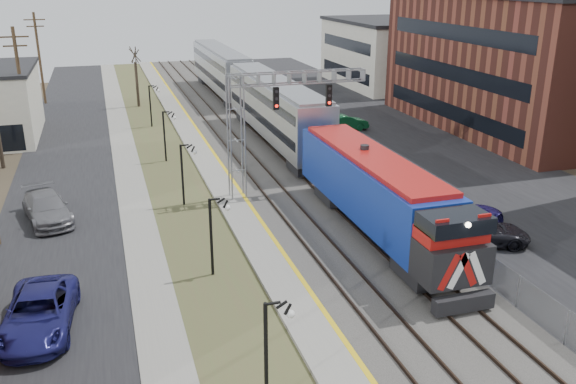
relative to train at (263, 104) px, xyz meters
name	(u,v)px	position (x,y,z in m)	size (l,w,h in m)	color
street_west	(64,182)	(-17.00, -8.94, -2.86)	(7.00, 120.00, 0.04)	black
sidewalk	(129,176)	(-12.50, -8.94, -2.84)	(2.00, 120.00, 0.08)	gray
grass_median	(171,173)	(-9.50, -8.94, -2.85)	(4.00, 120.00, 0.06)	#49532C
platform	(211,168)	(-6.50, -8.94, -2.76)	(2.00, 120.00, 0.24)	gray
ballast_bed	(275,162)	(-1.50, -8.94, -2.78)	(8.00, 120.00, 0.20)	#595651
parking_lot	(414,151)	(10.50, -8.94, -2.86)	(16.00, 120.00, 0.04)	black
platform_edge	(222,165)	(-5.62, -8.94, -2.64)	(0.24, 120.00, 0.01)	gold
track_near	(250,162)	(-3.50, -8.94, -2.61)	(1.58, 120.00, 0.15)	#2D2119
track_far	(293,159)	(0.00, -8.94, -2.61)	(1.58, 120.00, 0.15)	#2D2119
train	(263,104)	(0.00, 0.00, 0.00)	(3.00, 63.05, 5.33)	navy
signal_gantry	(262,114)	(-4.28, -15.95, 2.70)	(9.00, 1.07, 8.15)	gray
lampposts	(210,236)	(-9.50, -25.65, -0.88)	(0.14, 62.14, 4.00)	black
fence	(326,149)	(2.70, -8.94, -2.08)	(0.04, 120.00, 1.60)	gray
bare_trees	(45,134)	(-18.16, -5.02, -0.18)	(12.30, 42.30, 5.95)	#382D23
car_lot_c	(486,233)	(5.35, -26.63, -2.24)	(2.15, 4.66, 1.30)	black
car_lot_d	(469,217)	(5.68, -24.47, -2.16)	(2.03, 4.98, 1.45)	navy
car_lot_e	(425,197)	(4.94, -20.78, -2.15)	(1.74, 4.32, 1.47)	slate
car_lot_f	(344,123)	(7.54, -0.88, -2.13)	(1.59, 4.57, 1.50)	#0D4423
car_street_a	(39,314)	(-17.17, -28.69, -2.08)	(2.67, 5.79, 1.61)	navy
car_street_b	(47,208)	(-17.60, -16.17, -2.08)	(2.26, 5.56, 1.61)	slate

